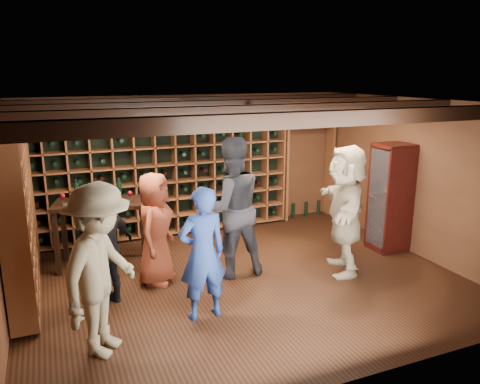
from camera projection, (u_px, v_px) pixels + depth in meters
name	position (u px, v px, depth m)	size (l,w,h in m)	color
ground	(243.00, 279.00, 6.70)	(6.00, 6.00, 0.00)	black
room_shell	(242.00, 108.00, 6.15)	(6.00, 6.00, 6.00)	brown
wine_rack_back	(165.00, 173.00, 8.31)	(4.65, 0.30, 2.20)	brown
wine_rack_left	(19.00, 209.00, 6.10)	(0.30, 2.65, 2.20)	brown
crate_shelf	(309.00, 141.00, 9.29)	(1.20, 0.32, 2.07)	brown
display_cabinet	(390.00, 200.00, 7.68)	(0.55, 0.50, 1.75)	#370D0B
man_blue_shirt	(203.00, 254.00, 5.49)	(0.59, 0.39, 1.63)	navy
man_grey_suit	(231.00, 207.00, 6.67)	(0.98, 0.77, 2.02)	black
guest_red_floral	(155.00, 229.00, 6.44)	(0.77, 0.50, 1.58)	#9B2F1C
guest_woman_black	(106.00, 248.00, 5.81)	(0.89, 0.37, 1.51)	black
guest_khaki	(101.00, 271.00, 4.76)	(1.19, 0.68, 1.84)	gray
guest_beige	(346.00, 210.00, 6.78)	(1.76, 0.56, 1.90)	tan
tasting_table	(101.00, 210.00, 7.00)	(1.46, 0.96, 1.29)	black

